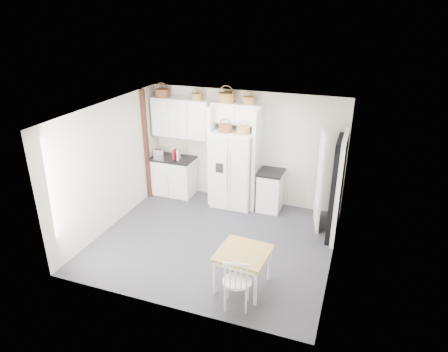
% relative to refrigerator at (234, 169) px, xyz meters
% --- Properties ---
extents(floor, '(4.50, 4.50, 0.00)m').
position_rel_refrigerator_xyz_m(floor, '(0.15, -1.66, -0.88)').
color(floor, '#302F35').
rests_on(floor, ground).
extents(ceiling, '(4.50, 4.50, 0.00)m').
position_rel_refrigerator_xyz_m(ceiling, '(0.15, -1.66, 1.72)').
color(ceiling, white).
rests_on(ceiling, wall_back).
extents(wall_back, '(4.50, 0.00, 4.50)m').
position_rel_refrigerator_xyz_m(wall_back, '(0.15, 0.34, 0.42)').
color(wall_back, beige).
rests_on(wall_back, floor).
extents(wall_left, '(0.00, 4.00, 4.00)m').
position_rel_refrigerator_xyz_m(wall_left, '(-2.10, -1.66, 0.42)').
color(wall_left, beige).
rests_on(wall_left, floor).
extents(wall_right, '(0.00, 4.00, 4.00)m').
position_rel_refrigerator_xyz_m(wall_right, '(2.40, -1.66, 0.42)').
color(wall_right, beige).
rests_on(wall_right, floor).
extents(refrigerator, '(0.91, 0.73, 1.76)m').
position_rel_refrigerator_xyz_m(refrigerator, '(0.00, 0.00, 0.00)').
color(refrigerator, white).
rests_on(refrigerator, floor).
extents(base_cab_left, '(0.97, 0.61, 0.90)m').
position_rel_refrigerator_xyz_m(base_cab_left, '(-1.55, 0.04, -0.43)').
color(base_cab_left, white).
rests_on(base_cab_left, floor).
extents(base_cab_right, '(0.50, 0.60, 0.88)m').
position_rel_refrigerator_xyz_m(base_cab_right, '(0.85, 0.04, -0.44)').
color(base_cab_right, white).
rests_on(base_cab_right, floor).
extents(dining_table, '(0.86, 0.86, 0.67)m').
position_rel_refrigerator_xyz_m(dining_table, '(1.09, -2.79, -0.55)').
color(dining_table, '#A6752D').
rests_on(dining_table, floor).
extents(windsor_chair, '(0.52, 0.49, 0.92)m').
position_rel_refrigerator_xyz_m(windsor_chair, '(1.15, -3.27, -0.42)').
color(windsor_chair, white).
rests_on(windsor_chair, floor).
extents(counter_left, '(1.01, 0.66, 0.04)m').
position_rel_refrigerator_xyz_m(counter_left, '(-1.55, 0.04, 0.04)').
color(counter_left, black).
rests_on(counter_left, base_cab_left).
extents(counter_right, '(0.54, 0.64, 0.04)m').
position_rel_refrigerator_xyz_m(counter_right, '(0.85, 0.04, 0.02)').
color(counter_right, black).
rests_on(counter_right, base_cab_right).
extents(toaster, '(0.27, 0.20, 0.16)m').
position_rel_refrigerator_xyz_m(toaster, '(-1.92, 0.01, 0.14)').
color(toaster, silver).
rests_on(toaster, counter_left).
extents(cookbook_red, '(0.05, 0.16, 0.24)m').
position_rel_refrigerator_xyz_m(cookbook_red, '(-1.47, -0.04, 0.18)').
color(cookbook_red, maroon).
rests_on(cookbook_red, counter_left).
extents(cookbook_cream, '(0.06, 0.18, 0.26)m').
position_rel_refrigerator_xyz_m(cookbook_cream, '(-1.36, -0.04, 0.19)').
color(cookbook_cream, beige).
rests_on(cookbook_cream, counter_left).
extents(basket_upper_a, '(0.32, 0.32, 0.18)m').
position_rel_refrigerator_xyz_m(basket_upper_a, '(-1.81, 0.17, 1.56)').
color(basket_upper_a, brown).
rests_on(basket_upper_a, upper_cabinet).
extents(basket_upper_c, '(0.25, 0.25, 0.14)m').
position_rel_refrigerator_xyz_m(basket_upper_c, '(-0.95, 0.17, 1.54)').
color(basket_upper_c, brown).
rests_on(basket_upper_c, upper_cabinet).
extents(basket_bridge_a, '(0.36, 0.36, 0.20)m').
position_rel_refrigerator_xyz_m(basket_bridge_a, '(-0.25, 0.17, 1.57)').
color(basket_bridge_a, brown).
rests_on(basket_bridge_a, bridge_cabinet).
extents(basket_bridge_b, '(0.27, 0.27, 0.15)m').
position_rel_refrigerator_xyz_m(basket_bridge_b, '(0.26, 0.17, 1.55)').
color(basket_bridge_b, brown).
rests_on(basket_bridge_b, bridge_cabinet).
extents(basket_fridge_a, '(0.30, 0.30, 0.16)m').
position_rel_refrigerator_xyz_m(basket_fridge_a, '(-0.18, -0.10, 0.96)').
color(basket_fridge_a, brown).
rests_on(basket_fridge_a, refrigerator).
extents(basket_fridge_b, '(0.28, 0.28, 0.15)m').
position_rel_refrigerator_xyz_m(basket_fridge_b, '(0.23, -0.10, 0.96)').
color(basket_fridge_b, brown).
rests_on(basket_fridge_b, refrigerator).
extents(upper_cabinet, '(1.40, 0.34, 0.90)m').
position_rel_refrigerator_xyz_m(upper_cabinet, '(-1.35, 0.17, 1.02)').
color(upper_cabinet, white).
rests_on(upper_cabinet, wall_back).
extents(bridge_cabinet, '(1.12, 0.34, 0.45)m').
position_rel_refrigerator_xyz_m(bridge_cabinet, '(0.00, 0.17, 1.24)').
color(bridge_cabinet, white).
rests_on(bridge_cabinet, wall_back).
extents(fridge_panel_left, '(0.08, 0.60, 2.30)m').
position_rel_refrigerator_xyz_m(fridge_panel_left, '(-0.51, 0.04, 0.27)').
color(fridge_panel_left, white).
rests_on(fridge_panel_left, floor).
extents(fridge_panel_right, '(0.08, 0.60, 2.30)m').
position_rel_refrigerator_xyz_m(fridge_panel_right, '(0.51, 0.04, 0.27)').
color(fridge_panel_right, white).
rests_on(fridge_panel_right, floor).
extents(trim_post, '(0.09, 0.09, 2.60)m').
position_rel_refrigerator_xyz_m(trim_post, '(-2.05, -0.31, 0.42)').
color(trim_post, black).
rests_on(trim_post, floor).
extents(doorway_void, '(0.18, 0.85, 2.05)m').
position_rel_refrigerator_xyz_m(doorway_void, '(2.31, -0.66, 0.14)').
color(doorway_void, black).
rests_on(doorway_void, floor).
extents(door_slab, '(0.21, 0.79, 2.05)m').
position_rel_refrigerator_xyz_m(door_slab, '(1.95, -0.32, 0.14)').
color(door_slab, white).
rests_on(door_slab, floor).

